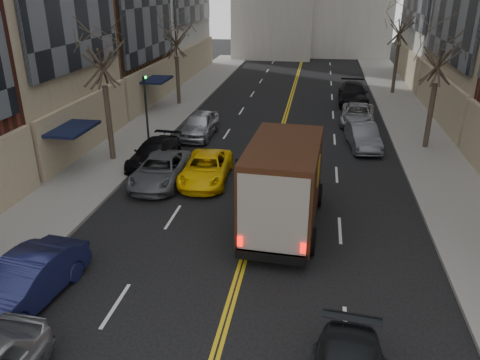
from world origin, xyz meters
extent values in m
cube|color=slate|center=(-9.00, 27.00, 0.07)|extent=(4.00, 66.00, 0.15)
cube|color=slate|center=(9.00, 27.00, 0.07)|extent=(4.00, 66.00, 0.15)
cube|color=black|center=(-10.00, 18.00, 2.40)|extent=(2.00, 3.00, 0.15)
cube|color=black|center=(-10.90, 18.00, 1.35)|extent=(0.20, 3.00, 2.50)
cube|color=black|center=(-10.00, 31.00, 2.40)|extent=(2.00, 3.00, 0.15)
cube|color=black|center=(-10.90, 31.00, 1.35)|extent=(0.20, 3.00, 2.50)
cylinder|color=#382D23|center=(-8.80, 20.00, 2.17)|extent=(0.30, 0.30, 4.05)
cylinder|color=#382D23|center=(-8.80, 33.00, 1.99)|extent=(0.30, 0.30, 3.69)
cylinder|color=#382D23|center=(8.80, 25.00, 2.04)|extent=(0.30, 0.30, 3.78)
cylinder|color=#382D23|center=(8.80, 40.00, 2.22)|extent=(0.30, 0.30, 4.14)
cylinder|color=black|center=(-7.40, 22.00, 2.05)|extent=(0.12, 0.12, 3.80)
imported|color=black|center=(-7.40, 22.00, 4.40)|extent=(0.15, 0.18, 0.90)
sphere|color=#0CE526|center=(-7.25, 21.90, 4.35)|extent=(0.14, 0.14, 0.14)
cube|color=black|center=(1.20, 13.94, 0.59)|extent=(2.70, 6.99, 0.32)
cube|color=black|center=(1.32, 16.46, 1.67)|extent=(2.61, 1.95, 2.26)
cube|color=black|center=(1.17, 13.35, 2.15)|extent=(2.84, 5.39, 3.22)
cube|color=black|center=(1.04, 10.63, 0.59)|extent=(2.48, 0.31, 0.32)
cube|color=red|center=(-0.04, 10.67, 1.07)|extent=(0.20, 0.07, 0.38)
cube|color=red|center=(2.11, 10.56, 1.07)|extent=(0.20, 0.07, 0.38)
cube|color=gold|center=(-0.14, 13.47, 2.79)|extent=(0.09, 0.97, 0.97)
cube|color=gold|center=(2.48, 13.34, 2.79)|extent=(0.09, 0.97, 0.97)
cylinder|color=black|center=(0.04, 16.26, 0.52)|extent=(0.35, 1.05, 1.03)
cylinder|color=black|center=(2.58, 16.13, 0.52)|extent=(0.35, 1.05, 1.03)
cylinder|color=black|center=(-0.16, 12.18, 0.52)|extent=(0.35, 1.05, 1.03)
cylinder|color=black|center=(2.38, 12.05, 0.52)|extent=(0.35, 1.05, 1.03)
cube|color=black|center=(3.32, 5.69, 1.16)|extent=(0.13, 0.04, 0.09)
cube|color=blue|center=(3.32, 5.66, 1.16)|extent=(0.10, 0.01, 0.06)
imported|color=yellow|center=(-3.00, 18.08, 0.66)|extent=(2.42, 4.87, 1.33)
imported|color=black|center=(-1.17, 17.23, 0.81)|extent=(0.45, 0.63, 1.62)
imported|color=#13163C|center=(-6.20, 7.70, 0.76)|extent=(2.10, 4.76, 1.52)
imported|color=#55585D|center=(-5.16, 17.49, 0.68)|extent=(2.34, 4.93, 1.36)
imported|color=black|center=(-6.30, 19.80, 0.67)|extent=(2.18, 4.71, 1.33)
imported|color=#B0B2B9|center=(-5.10, 25.16, 0.80)|extent=(1.95, 4.70, 1.59)
imported|color=#54565C|center=(5.10, 24.59, 0.72)|extent=(2.02, 4.52, 1.44)
imported|color=#A8ABAF|center=(5.10, 29.86, 0.67)|extent=(2.63, 5.01, 1.35)
imported|color=black|center=(5.10, 35.83, 0.82)|extent=(2.37, 5.66, 1.63)
camera|label=1|loc=(2.26, -3.00, 9.25)|focal=35.00mm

